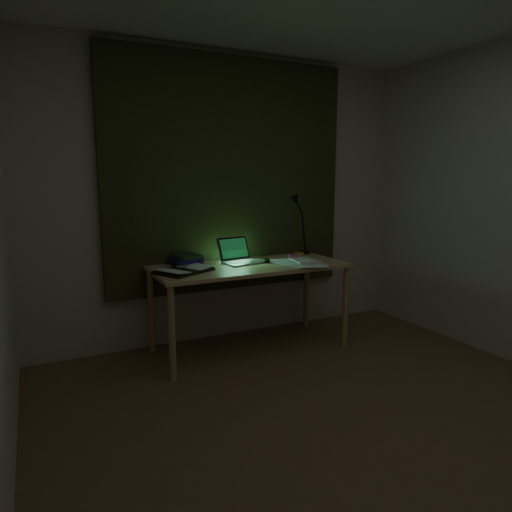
{
  "coord_description": "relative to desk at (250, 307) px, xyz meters",
  "views": [
    {
      "loc": [
        -1.58,
        -1.76,
        1.44
      ],
      "look_at": [
        0.0,
        1.45,
        0.82
      ],
      "focal_mm": 32.0,
      "sensor_mm": 36.0,
      "label": 1
    }
  ],
  "objects": [
    {
      "name": "wall_back",
      "position": [
        -0.0,
        0.43,
        0.89
      ],
      "size": [
        3.5,
        0.0,
        2.5
      ],
      "primitive_type": "cube",
      "color": "beige",
      "rests_on": "ground"
    },
    {
      "name": "curtain",
      "position": [
        -0.0,
        0.39,
        1.09
      ],
      "size": [
        2.2,
        0.06,
        2.0
      ],
      "primitive_type": "cube",
      "color": "#2B3018",
      "rests_on": "wall_back"
    },
    {
      "name": "floor",
      "position": [
        -0.0,
        -1.57,
        -0.36
      ],
      "size": [
        3.5,
        4.0,
        0.0
      ],
      "primitive_type": "cube",
      "color": "brown",
      "rests_on": "ground"
    },
    {
      "name": "open_textbook",
      "position": [
        -0.58,
        -0.04,
        0.38
      ],
      "size": [
        0.49,
        0.44,
        0.03
      ],
      "primitive_type": null,
      "rotation": [
        0.0,
        0.0,
        0.49
      ],
      "color": "white",
      "rests_on": "desk"
    },
    {
      "name": "mouse",
      "position": [
        0.16,
        0.02,
        0.38
      ],
      "size": [
        0.07,
        0.1,
        0.04
      ],
      "primitive_type": "ellipsoid",
      "rotation": [
        0.0,
        0.0,
        0.01
      ],
      "color": "black",
      "rests_on": "desk"
    },
    {
      "name": "desk_lamp",
      "position": [
        0.72,
        0.28,
        0.63
      ],
      "size": [
        0.4,
        0.33,
        0.54
      ],
      "primitive_type": null,
      "rotation": [
        0.0,
        0.0,
        0.16
      ],
      "color": "black",
      "rests_on": "desk"
    },
    {
      "name": "sticky_yellow",
      "position": [
        0.67,
        0.28,
        0.37
      ],
      "size": [
        0.08,
        0.08,
        0.02
      ],
      "primitive_type": "cube",
      "rotation": [
        0.0,
        0.0,
        -0.09
      ],
      "color": "gold",
      "rests_on": "desk"
    },
    {
      "name": "book_stack",
      "position": [
        -0.48,
        0.2,
        0.41
      ],
      "size": [
        0.25,
        0.28,
        0.1
      ],
      "primitive_type": null,
      "rotation": [
        0.0,
        0.0,
        0.17
      ],
      "color": "white",
      "rests_on": "desk"
    },
    {
      "name": "sticky_pink",
      "position": [
        0.52,
        0.18,
        0.37
      ],
      "size": [
        0.1,
        0.1,
        0.02
      ],
      "primitive_type": "cube",
      "rotation": [
        0.0,
        0.0,
        -0.25
      ],
      "color": "pink",
      "rests_on": "desk"
    },
    {
      "name": "laptop",
      "position": [
        -0.02,
        0.08,
        0.47
      ],
      "size": [
        0.36,
        0.39,
        0.22
      ],
      "primitive_type": null,
      "rotation": [
        0.0,
        0.0,
        0.17
      ],
      "color": "#BBBAC0",
      "rests_on": "desk"
    },
    {
      "name": "loose_papers",
      "position": [
        0.39,
        -0.1,
        0.37
      ],
      "size": [
        0.48,
        0.49,
        0.02
      ],
      "primitive_type": null,
      "rotation": [
        0.0,
        0.0,
        0.29
      ],
      "color": "white",
      "rests_on": "desk"
    },
    {
      "name": "desk",
      "position": [
        0.0,
        0.0,
        0.0
      ],
      "size": [
        1.59,
        0.7,
        0.73
      ],
      "primitive_type": null,
      "color": "#DAB375",
      "rests_on": "floor"
    }
  ]
}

